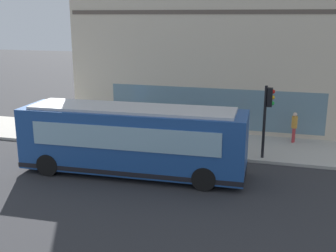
{
  "coord_description": "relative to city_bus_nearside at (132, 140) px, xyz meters",
  "views": [
    {
      "loc": [
        -16.96,
        -4.06,
        6.9
      ],
      "look_at": [
        1.94,
        1.31,
        1.72
      ],
      "focal_mm": 44.69,
      "sensor_mm": 36.0,
      "label": 1
    }
  ],
  "objects": [
    {
      "name": "newspaper_vending_box",
      "position": [
        6.65,
        -1.84,
        -0.95
      ],
      "size": [
        0.44,
        0.42,
        0.9
      ],
      "color": "#263F99",
      "rests_on": "sidewalk_curb"
    },
    {
      "name": "pedestrian_by_light_pole",
      "position": [
        6.49,
        -7.0,
        -0.44
      ],
      "size": [
        0.32,
        0.32,
        1.68
      ],
      "color": "#B23338",
      "rests_on": "sidewalk_curb"
    },
    {
      "name": "sidewalk_curb",
      "position": [
        5.13,
        -2.33,
        -1.48
      ],
      "size": [
        4.48,
        40.0,
        0.15
      ],
      "primitive_type": "cube",
      "color": "#B2ADA3",
      "rests_on": "ground"
    },
    {
      "name": "building_corner",
      "position": [
        10.73,
        -2.33,
        4.91
      ],
      "size": [
        6.78,
        18.17,
        12.95
      ],
      "color": "beige",
      "rests_on": "ground"
    },
    {
      "name": "pedestrian_near_building_entrance",
      "position": [
        6.16,
        5.77,
        -0.48
      ],
      "size": [
        0.32,
        0.32,
        1.61
      ],
      "color": "#3F8C4C",
      "rests_on": "sidewalk_curb"
    },
    {
      "name": "ground",
      "position": [
        0.29,
        -2.33,
        -1.55
      ],
      "size": [
        120.0,
        120.0,
        0.0
      ],
      "primitive_type": "plane",
      "color": "#2D2D30"
    },
    {
      "name": "pedestrian_walking_along_curb",
      "position": [
        4.58,
        -0.22,
        -0.49
      ],
      "size": [
        0.32,
        0.32,
        1.61
      ],
      "color": "#99994C",
      "rests_on": "sidewalk_curb"
    },
    {
      "name": "pedestrian_near_hydrant",
      "position": [
        3.66,
        -3.77,
        -0.37
      ],
      "size": [
        0.32,
        0.32,
        1.78
      ],
      "color": "#3359A5",
      "rests_on": "sidewalk_curb"
    },
    {
      "name": "city_bus_nearside",
      "position": [
        0.0,
        0.0,
        0.0
      ],
      "size": [
        2.92,
        10.13,
        3.07
      ],
      "color": "#1E478C",
      "rests_on": "ground"
    },
    {
      "name": "traffic_light_near_corner",
      "position": [
        3.37,
        -5.65,
        1.09
      ],
      "size": [
        0.32,
        0.49,
        3.58
      ],
      "color": "black",
      "rests_on": "sidewalk_curb"
    }
  ]
}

